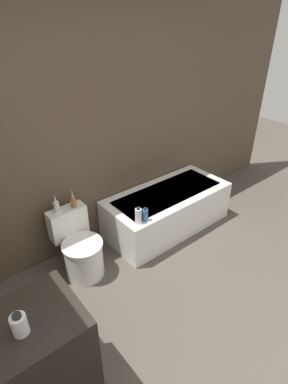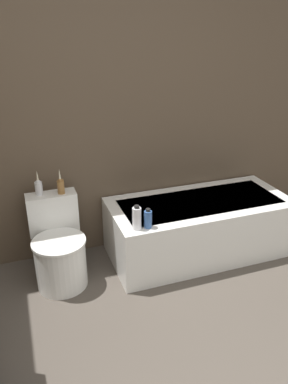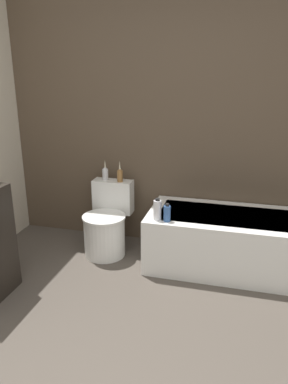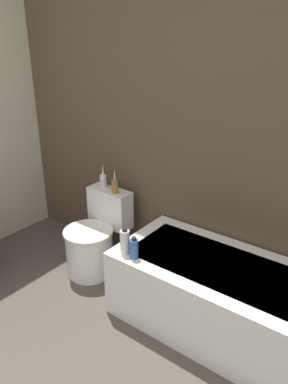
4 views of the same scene
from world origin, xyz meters
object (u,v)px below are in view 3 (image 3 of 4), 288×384
Objects in this scene: vase_gold at (105,173)px; vase_silver at (120,175)px; bathtub at (236,242)px; shampoo_bottle_short at (167,213)px; shampoo_bottle_tall at (157,210)px; toilet at (107,225)px.

vase_gold is 0.95× the size of vase_silver.
shampoo_bottle_short is (-0.58, -0.27, 0.32)m from bathtub.
vase_gold is 0.89m from shampoo_bottle_short.
vase_gold is at bearing 170.40° from bathtub.
shampoo_bottle_tall is at bearing 175.45° from shampoo_bottle_short.
shampoo_bottle_short is (0.64, -0.27, 0.30)m from toilet.
vase_gold is (-0.08, 0.22, 0.46)m from toilet.
bathtub is 10.11× the size of shampoo_bottle_short.
vase_gold is 0.82m from shampoo_bottle_tall.
vase_gold reaches higher than shampoo_bottle_short.
shampoo_bottle_short reaches higher than bathtub.
toilet is at bearing 154.89° from shampoo_bottle_tall.
bathtub is at bearing -9.10° from vase_silver.
vase_silver is (-1.14, 0.18, 0.49)m from bathtub.
shampoo_bottle_short is (0.08, -0.01, -0.02)m from shampoo_bottle_tall.
bathtub is at bearing 0.11° from toilet.
vase_gold reaches higher than toilet.
bathtub is 7.51× the size of vase_silver.
vase_gold is (-1.31, 0.22, 0.49)m from bathtub.
toilet is 3.21× the size of vase_silver.
toilet is at bearing -179.89° from bathtub.
toilet is at bearing -69.71° from vase_gold.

